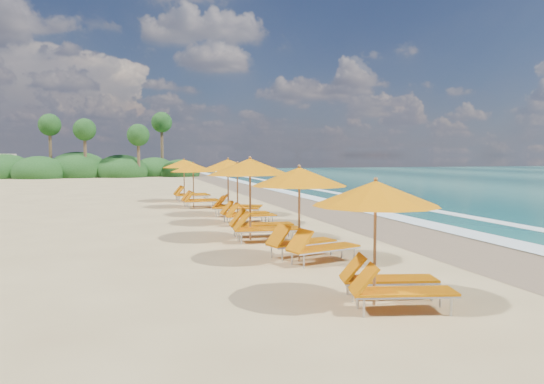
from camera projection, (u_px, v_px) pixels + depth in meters
name	position (u px, v px, depth m)	size (l,w,h in m)	color
ground	(272.00, 223.00, 19.66)	(160.00, 160.00, 0.00)	tan
wet_sand	(365.00, 219.00, 20.77)	(4.00, 160.00, 0.01)	#867050
surf_foam	(423.00, 216.00, 21.51)	(4.00, 160.00, 0.01)	white
station_0	(385.00, 234.00, 8.78)	(2.75, 2.65, 2.25)	olive
station_1	(305.00, 207.00, 12.50)	(3.00, 2.91, 2.40)	olive
station_2	(257.00, 193.00, 15.60)	(2.93, 2.74, 2.60)	olive
station_3	(242.00, 189.00, 19.19)	(2.62, 2.43, 2.39)	olive
station_4	(233.00, 183.00, 21.90)	(3.28, 3.24, 2.52)	olive
station_5	(197.00, 182.00, 25.30)	(2.56, 2.38, 2.30)	olive
station_6	(187.00, 177.00, 28.74)	(2.70, 2.50, 2.46)	olive
treeline	(87.00, 169.00, 60.47)	(25.80, 8.80, 9.74)	#163D14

